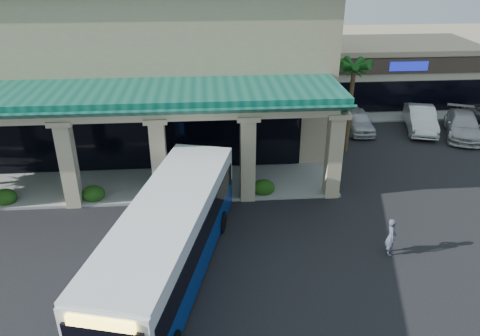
{
  "coord_description": "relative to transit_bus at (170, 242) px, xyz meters",
  "views": [
    {
      "loc": [
        -0.58,
        -16.49,
        12.41
      ],
      "look_at": [
        1.04,
        4.41,
        2.2
      ],
      "focal_mm": 35.0,
      "sensor_mm": 36.0,
      "label": 1
    }
  ],
  "objects": [
    {
      "name": "ground",
      "position": [
        2.16,
        1.0,
        -1.71
      ],
      "size": [
        110.0,
        110.0,
        0.0
      ],
      "primitive_type": "plane",
      "color": "black"
    },
    {
      "name": "main_building",
      "position": [
        -5.84,
        17.0,
        3.96
      ],
      "size": [
        30.8,
        14.8,
        11.35
      ],
      "primitive_type": null,
      "color": "tan",
      "rests_on": "ground"
    },
    {
      "name": "arcade",
      "position": [
        -5.84,
        7.8,
        1.14
      ],
      "size": [
        30.0,
        6.2,
        5.7
      ],
      "primitive_type": null,
      "color": "#0D5043",
      "rests_on": "ground"
    },
    {
      "name": "strip_mall",
      "position": [
        20.16,
        25.0,
        0.74
      ],
      "size": [
        22.5,
        12.5,
        4.9
      ],
      "primitive_type": null,
      "color": "beige",
      "rests_on": "ground"
    },
    {
      "name": "palm_0",
      "position": [
        10.66,
        12.0,
        1.59
      ],
      "size": [
        2.4,
        2.4,
        6.6
      ],
      "primitive_type": null,
      "color": "#124413",
      "rests_on": "ground"
    },
    {
      "name": "palm_1",
      "position": [
        11.66,
        15.0,
        1.19
      ],
      "size": [
        2.4,
        2.4,
        5.8
      ],
      "primitive_type": null,
      "color": "#124413",
      "rests_on": "ground"
    },
    {
      "name": "broadleaf_tree",
      "position": [
        9.66,
        20.0,
        0.69
      ],
      "size": [
        2.6,
        2.6,
        4.81
      ],
      "primitive_type": null,
      "color": "#1A410E",
      "rests_on": "ground"
    },
    {
      "name": "transit_bus",
      "position": [
        0.0,
        0.0,
        0.0
      ],
      "size": [
        5.83,
        12.57,
        3.42
      ],
      "primitive_type": null,
      "rotation": [
        0.0,
        0.0,
        -0.25
      ],
      "color": "navy",
      "rests_on": "ground"
    },
    {
      "name": "pedestrian",
      "position": [
        9.42,
        0.84,
        -0.84
      ],
      "size": [
        0.54,
        0.71,
        1.74
      ],
      "primitive_type": "imported",
      "rotation": [
        0.0,
        0.0,
        1.36
      ],
      "color": "#3F4356",
      "rests_on": "ground"
    },
    {
      "name": "car_silver",
      "position": [
        12.51,
        15.5,
        -0.96
      ],
      "size": [
        1.96,
        4.46,
        1.49
      ],
      "primitive_type": "imported",
      "rotation": [
        0.0,
        0.0,
        -0.05
      ],
      "color": "silver",
      "rests_on": "ground"
    },
    {
      "name": "car_white",
      "position": [
        17.02,
        15.2,
        -0.86
      ],
      "size": [
        3.08,
        5.46,
        1.7
      ],
      "primitive_type": "imported",
      "rotation": [
        0.0,
        0.0,
        -0.26
      ],
      "color": "silver",
      "rests_on": "ground"
    },
    {
      "name": "car_red",
      "position": [
        19.53,
        13.91,
        -0.93
      ],
      "size": [
        4.01,
        5.79,
        1.56
      ],
      "primitive_type": "imported",
      "rotation": [
        0.0,
        0.0,
        -0.38
      ],
      "color": "#B6B6B6",
      "rests_on": "ground"
    }
  ]
}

